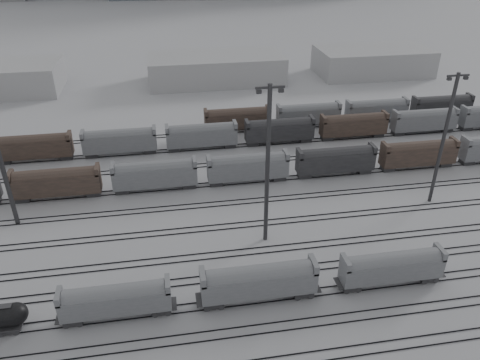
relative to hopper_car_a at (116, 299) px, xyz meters
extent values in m
plane|color=silver|center=(14.10, -1.00, -2.94)|extent=(900.00, 900.00, 0.00)
cube|color=black|center=(14.10, -5.72, -2.86)|extent=(220.00, 0.07, 0.16)
cube|color=black|center=(14.10, -4.28, -2.86)|extent=(220.00, 0.07, 0.16)
cube|color=black|center=(14.10, -0.72, -2.86)|extent=(220.00, 0.07, 0.16)
cube|color=black|center=(14.10, 0.72, -2.86)|extent=(220.00, 0.07, 0.16)
cube|color=black|center=(14.10, 4.28, -2.86)|extent=(220.00, 0.07, 0.16)
cube|color=black|center=(14.10, 5.72, -2.86)|extent=(220.00, 0.07, 0.16)
cube|color=black|center=(14.10, 9.28, -2.86)|extent=(220.00, 0.07, 0.16)
cube|color=black|center=(14.10, 10.72, -2.86)|extent=(220.00, 0.07, 0.16)
cube|color=black|center=(14.10, 16.28, -2.86)|extent=(220.00, 0.07, 0.16)
cube|color=black|center=(14.10, 17.72, -2.86)|extent=(220.00, 0.07, 0.16)
cube|color=black|center=(14.10, 23.28, -2.86)|extent=(220.00, 0.07, 0.16)
cube|color=black|center=(14.10, 24.72, -2.86)|extent=(220.00, 0.07, 0.16)
cube|color=black|center=(14.10, 30.28, -2.86)|extent=(220.00, 0.07, 0.16)
cube|color=black|center=(14.10, 31.72, -2.86)|extent=(220.00, 0.07, 0.16)
cube|color=black|center=(14.10, 38.28, -2.86)|extent=(220.00, 0.07, 0.16)
cube|color=black|center=(14.10, 39.72, -2.86)|extent=(220.00, 0.07, 0.16)
cube|color=black|center=(14.10, 46.28, -2.86)|extent=(220.00, 0.07, 0.16)
cube|color=black|center=(14.10, 47.72, -2.86)|extent=(220.00, 0.07, 0.16)
cube|color=black|center=(14.10, 54.28, -2.86)|extent=(220.00, 0.07, 0.16)
cube|color=black|center=(14.10, 55.72, -2.86)|extent=(220.00, 0.07, 0.16)
cube|color=black|center=(-12.63, 0.00, -2.44)|extent=(2.41, 1.95, 0.65)
sphere|color=black|center=(-11.47, 0.00, -0.49)|extent=(2.69, 2.69, 2.69)
cube|color=black|center=(-5.30, 0.00, -2.46)|extent=(2.29, 1.85, 0.62)
cube|color=black|center=(5.30, 0.00, -2.46)|extent=(2.29, 1.85, 0.62)
cube|color=slate|center=(0.00, 0.00, -0.39)|extent=(13.24, 2.65, 2.82)
cylinder|color=slate|center=(0.00, 0.00, 0.67)|extent=(12.00, 2.56, 2.56)
cube|color=slate|center=(-6.35, 0.00, 1.38)|extent=(0.62, 2.65, 1.24)
cube|color=slate|center=(6.35, 0.00, 1.38)|extent=(0.62, 2.65, 1.24)
cone|color=black|center=(0.00, 0.00, -2.11)|extent=(2.12, 2.12, 0.79)
cube|color=black|center=(11.83, 0.00, -2.41)|extent=(2.55, 2.06, 0.69)
cube|color=black|center=(23.59, 0.00, -2.41)|extent=(2.55, 2.06, 0.69)
cube|color=slate|center=(17.71, 0.00, -0.10)|extent=(14.71, 2.94, 3.14)
cylinder|color=slate|center=(17.71, 0.00, 1.08)|extent=(13.34, 2.84, 2.84)
cube|color=slate|center=(10.65, 0.00, 1.86)|extent=(0.69, 2.94, 1.37)
cube|color=slate|center=(24.77, 0.00, 1.86)|extent=(0.69, 2.94, 1.37)
cone|color=black|center=(17.71, 0.00, -2.01)|extent=(2.35, 2.35, 0.88)
cube|color=black|center=(30.19, 0.00, -2.44)|extent=(2.38, 1.92, 0.64)
cube|color=black|center=(41.19, 0.00, -2.44)|extent=(2.38, 1.92, 0.64)
cube|color=slate|center=(35.69, 0.00, -0.29)|extent=(13.75, 2.75, 2.93)
cylinder|color=slate|center=(35.69, 0.00, 0.81)|extent=(12.47, 2.66, 2.66)
cube|color=slate|center=(29.09, 0.00, 1.55)|extent=(0.64, 2.75, 1.28)
cube|color=slate|center=(42.29, 0.00, 1.55)|extent=(0.64, 2.75, 1.28)
cone|color=black|center=(35.69, 0.00, -2.07)|extent=(2.20, 2.20, 0.82)
cylinder|color=#343436|center=(21.43, 12.73, 9.37)|extent=(0.63, 0.63, 24.63)
cube|color=#343436|center=(21.43, 12.73, 21.19)|extent=(3.94, 0.30, 0.30)
cube|color=#343436|center=(19.95, 12.73, 20.70)|extent=(0.69, 0.49, 0.49)
cube|color=#343436|center=(22.90, 12.73, 20.70)|extent=(0.69, 0.49, 0.49)
cylinder|color=#343436|center=(52.20, 18.81, 8.48)|extent=(0.58, 0.58, 22.85)
cube|color=#343436|center=(52.20, 18.81, 19.45)|extent=(3.66, 0.27, 0.27)
cube|color=#343436|center=(50.83, 18.81, 18.99)|extent=(0.64, 0.46, 0.46)
cube|color=#343436|center=(53.57, 18.81, 18.99)|extent=(0.64, 0.46, 0.46)
cube|color=brown|center=(-11.90, 31.00, -0.14)|extent=(15.00, 3.00, 5.60)
cube|color=slate|center=(5.10, 31.00, -0.14)|extent=(15.00, 3.00, 5.60)
cube|color=slate|center=(22.10, 31.00, -0.14)|extent=(15.00, 3.00, 5.60)
cube|color=black|center=(39.10, 31.00, -0.14)|extent=(15.00, 3.00, 5.60)
cube|color=brown|center=(56.10, 31.00, -0.14)|extent=(15.00, 3.00, 5.60)
cube|color=brown|center=(-18.90, 47.00, -0.14)|extent=(15.00, 3.00, 5.60)
cube|color=slate|center=(-1.90, 47.00, -0.14)|extent=(15.00, 3.00, 5.60)
cube|color=slate|center=(15.10, 47.00, -0.14)|extent=(15.00, 3.00, 5.60)
cube|color=black|center=(32.10, 47.00, -0.14)|extent=(15.00, 3.00, 5.60)
cube|color=brown|center=(49.10, 47.00, -0.14)|extent=(15.00, 3.00, 5.60)
cube|color=slate|center=(66.10, 47.00, -0.14)|extent=(15.00, 3.00, 5.60)
cube|color=brown|center=(24.10, 55.00, -0.14)|extent=(15.00, 3.00, 5.60)
cube|color=slate|center=(41.10, 55.00, -0.14)|extent=(15.00, 3.00, 5.60)
cube|color=slate|center=(58.10, 55.00, -0.14)|extent=(15.00, 3.00, 5.60)
cube|color=black|center=(75.10, 55.00, -0.14)|extent=(15.00, 3.00, 5.60)
cube|color=#A7A8AA|center=(24.10, 94.00, 1.06)|extent=(40.00, 18.00, 8.00)
cube|color=#A7A8AA|center=(74.10, 94.00, 1.06)|extent=(35.00, 18.00, 8.00)
camera|label=1|loc=(7.68, -44.32, 40.04)|focal=35.00mm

